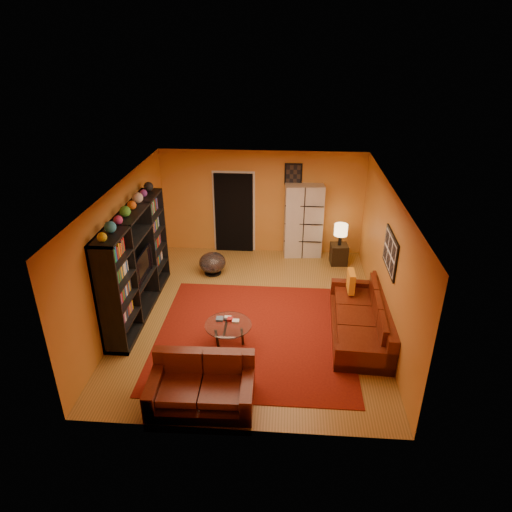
# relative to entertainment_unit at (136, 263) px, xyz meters

# --- Properties ---
(floor) EXTENTS (6.00, 6.00, 0.00)m
(floor) POSITION_rel_entertainment_unit_xyz_m (2.27, 0.00, -1.05)
(floor) COLOR olive
(floor) RESTS_ON ground
(ceiling) EXTENTS (6.00, 6.00, 0.00)m
(ceiling) POSITION_rel_entertainment_unit_xyz_m (2.27, 0.00, 1.55)
(ceiling) COLOR white
(ceiling) RESTS_ON wall_back
(wall_back) EXTENTS (6.00, 0.00, 6.00)m
(wall_back) POSITION_rel_entertainment_unit_xyz_m (2.27, 3.00, 0.25)
(wall_back) COLOR #C6782B
(wall_back) RESTS_ON floor
(wall_front) EXTENTS (6.00, 0.00, 6.00)m
(wall_front) POSITION_rel_entertainment_unit_xyz_m (2.27, -3.00, 0.25)
(wall_front) COLOR #C6782B
(wall_front) RESTS_ON floor
(wall_left) EXTENTS (0.00, 6.00, 6.00)m
(wall_left) POSITION_rel_entertainment_unit_xyz_m (-0.23, 0.00, 0.25)
(wall_left) COLOR #C6782B
(wall_left) RESTS_ON floor
(wall_right) EXTENTS (0.00, 6.00, 6.00)m
(wall_right) POSITION_rel_entertainment_unit_xyz_m (4.78, 0.00, 0.25)
(wall_right) COLOR #C6782B
(wall_right) RESTS_ON floor
(rug) EXTENTS (3.60, 3.60, 0.01)m
(rug) POSITION_rel_entertainment_unit_xyz_m (2.38, -0.70, -1.04)
(rug) COLOR #60120A
(rug) RESTS_ON floor
(doorway) EXTENTS (0.95, 0.10, 2.04)m
(doorway) POSITION_rel_entertainment_unit_xyz_m (1.57, 2.96, -0.03)
(doorway) COLOR black
(doorway) RESTS_ON floor
(wall_art_right) EXTENTS (0.03, 1.00, 0.70)m
(wall_art_right) POSITION_rel_entertainment_unit_xyz_m (4.75, -0.30, 0.55)
(wall_art_right) COLOR black
(wall_art_right) RESTS_ON wall_right
(wall_art_back) EXTENTS (0.42, 0.03, 0.52)m
(wall_art_back) POSITION_rel_entertainment_unit_xyz_m (3.02, 2.98, 1.00)
(wall_art_back) COLOR black
(wall_art_back) RESTS_ON wall_back
(entertainment_unit) EXTENTS (0.45, 3.00, 2.10)m
(entertainment_unit) POSITION_rel_entertainment_unit_xyz_m (0.00, 0.00, 0.00)
(entertainment_unit) COLOR black
(entertainment_unit) RESTS_ON floor
(tv) EXTENTS (0.95, 0.12, 0.55)m
(tv) POSITION_rel_entertainment_unit_xyz_m (0.05, 0.04, -0.06)
(tv) COLOR black
(tv) RESTS_ON entertainment_unit
(sofa) EXTENTS (1.12, 2.49, 0.85)m
(sofa) POSITION_rel_entertainment_unit_xyz_m (4.42, -0.47, -0.77)
(sofa) COLOR #481409
(sofa) RESTS_ON rug
(loveseat) EXTENTS (1.60, 0.98, 0.85)m
(loveseat) POSITION_rel_entertainment_unit_xyz_m (1.71, -2.41, -0.77)
(loveseat) COLOR #481409
(loveseat) RESTS_ON rug
(throw_pillow) EXTENTS (0.12, 0.42, 0.42)m
(throw_pillow) POSITION_rel_entertainment_unit_xyz_m (4.22, 0.35, -0.42)
(throw_pillow) COLOR orange
(throw_pillow) RESTS_ON sofa
(coffee_table) EXTENTS (0.84, 0.84, 0.42)m
(coffee_table) POSITION_rel_entertainment_unit_xyz_m (1.93, -1.02, -0.67)
(coffee_table) COLOR silver
(coffee_table) RESTS_ON floor
(storage_cabinet) EXTENTS (0.95, 0.49, 1.84)m
(storage_cabinet) POSITION_rel_entertainment_unit_xyz_m (3.31, 2.80, -0.13)
(storage_cabinet) COLOR beige
(storage_cabinet) RESTS_ON floor
(bowl_chair) EXTENTS (0.62, 0.62, 0.51)m
(bowl_chair) POSITION_rel_entertainment_unit_xyz_m (1.21, 1.64, -0.77)
(bowl_chair) COLOR black
(bowl_chair) RESTS_ON floor
(side_table) EXTENTS (0.43, 0.43, 0.50)m
(side_table) POSITION_rel_entertainment_unit_xyz_m (4.19, 2.39, -0.80)
(side_table) COLOR black
(side_table) RESTS_ON floor
(table_lamp) EXTENTS (0.32, 0.32, 0.53)m
(table_lamp) POSITION_rel_entertainment_unit_xyz_m (4.19, 2.39, -0.17)
(table_lamp) COLOR black
(table_lamp) RESTS_ON side_table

